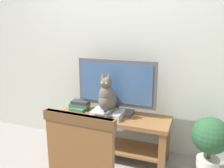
% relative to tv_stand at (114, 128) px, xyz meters
% --- Properties ---
extents(back_wall, '(7.00, 0.12, 2.80)m').
position_rel_tv_stand_xyz_m(back_wall, '(-0.03, 0.38, 1.05)').
color(back_wall, '#B7BCB2').
rests_on(back_wall, ground).
extents(tv_stand, '(1.25, 0.43, 0.50)m').
position_rel_tv_stand_xyz_m(tv_stand, '(0.00, 0.00, 0.00)').
color(tv_stand, brown).
rests_on(tv_stand, ground).
extents(tv, '(0.90, 0.20, 0.61)m').
position_rel_tv_stand_xyz_m(tv, '(0.00, 0.09, 0.48)').
color(tv, '#4C4C51').
rests_on(tv, tv_stand).
extents(media_box, '(0.34, 0.25, 0.07)m').
position_rel_tv_stand_xyz_m(media_box, '(-0.05, -0.05, 0.19)').
color(media_box, '#ADADB2').
rests_on(media_box, tv_stand).
extents(cat, '(0.19, 0.33, 0.43)m').
position_rel_tv_stand_xyz_m(cat, '(-0.05, -0.07, 0.39)').
color(cat, '#514C47').
rests_on(cat, media_box).
extents(book_stack, '(0.24, 0.18, 0.11)m').
position_rel_tv_stand_xyz_m(book_stack, '(-0.44, 0.04, 0.21)').
color(book_stack, '#38664C').
rests_on(book_stack, tv_stand).
extents(potted_plant, '(0.36, 0.36, 0.62)m').
position_rel_tv_stand_xyz_m(potted_plant, '(1.01, -0.01, 0.03)').
color(potted_plant, beige).
rests_on(potted_plant, ground).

